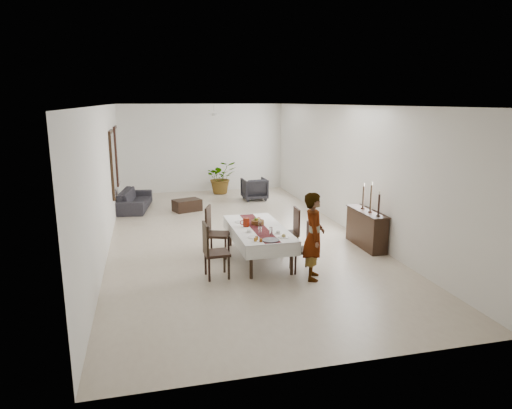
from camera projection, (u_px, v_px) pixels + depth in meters
name	position (u px, v px, depth m)	size (l,w,h in m)	color
floor	(235.00, 235.00, 11.48)	(6.00, 12.00, 0.00)	beige
ceiling	(233.00, 105.00, 10.77)	(6.00, 12.00, 0.02)	white
wall_back	(203.00, 148.00, 16.80)	(6.00, 0.02, 3.20)	white
wall_front	(330.00, 247.00, 5.44)	(6.00, 0.02, 3.20)	white
wall_left	(105.00, 177.00, 10.43)	(0.02, 12.00, 3.20)	white
wall_right	(347.00, 168.00, 11.82)	(0.02, 12.00, 3.20)	white
dining_table_top	(258.00, 229.00, 9.61)	(0.92, 2.20, 0.05)	black
table_leg_fl	(251.00, 263.00, 8.60)	(0.06, 0.06, 0.64)	black
table_leg_fr	(292.00, 259.00, 8.79)	(0.06, 0.06, 0.64)	black
table_leg_bl	(230.00, 232.00, 10.58)	(0.06, 0.06, 0.64)	black
table_leg_br	(264.00, 230.00, 10.77)	(0.06, 0.06, 0.64)	black
tablecloth_top	(258.00, 228.00, 9.60)	(1.08, 2.37, 0.01)	white
tablecloth_drape_left	(233.00, 235.00, 9.51)	(0.01, 2.37, 0.28)	white
tablecloth_drape_right	(282.00, 232.00, 9.76)	(0.01, 2.37, 0.28)	white
tablecloth_drape_near	(274.00, 251.00, 8.52)	(1.08, 0.01, 0.28)	white
tablecloth_drape_far	(246.00, 220.00, 10.75)	(1.08, 0.01, 0.28)	silver
table_runner	(258.00, 227.00, 9.60)	(0.32, 2.29, 0.00)	maroon
red_pitcher	(246.00, 222.00, 9.66)	(0.14, 0.14, 0.18)	maroon
pitcher_handle	(243.00, 222.00, 9.64)	(0.11, 0.11, 0.02)	maroon
wine_glass_near	(271.00, 231.00, 9.05)	(0.06, 0.06, 0.16)	silver
wine_glass_mid	(260.00, 231.00, 9.08)	(0.06, 0.06, 0.16)	white
wine_glass_far	(260.00, 223.00, 9.64)	(0.06, 0.06, 0.16)	white
teacup_right	(278.00, 232.00, 9.14)	(0.08, 0.08, 0.06)	silver
saucer_right	(278.00, 233.00, 9.14)	(0.14, 0.14, 0.01)	white
teacup_left	(249.00, 231.00, 9.23)	(0.08, 0.08, 0.06)	silver
saucer_left	(249.00, 232.00, 9.23)	(0.14, 0.14, 0.01)	white
plate_near_right	(284.00, 237.00, 8.89)	(0.22, 0.22, 0.01)	white
bread_near_right	(284.00, 236.00, 8.88)	(0.08, 0.08, 0.08)	tan
plate_near_left	(253.00, 237.00, 8.88)	(0.22, 0.22, 0.01)	white
plate_far_left	(240.00, 222.00, 10.01)	(0.22, 0.22, 0.01)	silver
serving_tray	(271.00, 240.00, 8.69)	(0.33, 0.33, 0.02)	#45464B
jam_jar_a	(261.00, 240.00, 8.61)	(0.06, 0.06, 0.07)	brown
jam_jar_b	(255.00, 240.00, 8.64)	(0.06, 0.06, 0.07)	#966015
jam_jar_c	(257.00, 238.00, 8.74)	(0.06, 0.06, 0.07)	brown
fruit_basket	(258.00, 222.00, 9.82)	(0.28, 0.28, 0.09)	brown
fruit_red	(259.00, 219.00, 9.83)	(0.08, 0.08, 0.08)	#9F2B0F
fruit_green	(256.00, 219.00, 9.82)	(0.07, 0.07, 0.07)	#457322
fruit_yellow	(258.00, 220.00, 9.76)	(0.08, 0.08, 0.08)	gold
chair_right_near_seat	(301.00, 250.00, 8.98)	(0.41, 0.41, 0.05)	black
chair_right_near_leg_fl	(312.00, 263.00, 8.91)	(0.04, 0.04, 0.40)	black
chair_right_near_leg_fr	(306.00, 258.00, 9.22)	(0.04, 0.04, 0.40)	black
chair_right_near_leg_bl	(295.00, 265.00, 8.83)	(0.04, 0.04, 0.40)	black
chair_right_near_leg_br	(290.00, 259.00, 9.15)	(0.04, 0.04, 0.40)	black
chair_right_near_back	(311.00, 236.00, 8.96)	(0.41, 0.04, 0.52)	black
chair_right_far_seat	(288.00, 234.00, 10.02)	(0.43, 0.43, 0.05)	black
chair_right_far_leg_fl	(298.00, 246.00, 9.94)	(0.04, 0.04, 0.43)	black
chair_right_far_leg_fr	(293.00, 241.00, 10.27)	(0.04, 0.04, 0.43)	black
chair_right_far_leg_bl	(282.00, 247.00, 9.87)	(0.04, 0.04, 0.43)	black
chair_right_far_leg_br	(278.00, 242.00, 10.21)	(0.04, 0.04, 0.43)	black
chair_right_far_back	(297.00, 220.00, 9.99)	(0.43, 0.04, 0.55)	black
chair_left_near_seat	(217.00, 253.00, 8.65)	(0.46, 0.46, 0.05)	black
chair_left_near_leg_fl	(206.00, 263.00, 8.83)	(0.05, 0.05, 0.45)	black
chair_left_near_leg_fr	(209.00, 270.00, 8.48)	(0.05, 0.05, 0.45)	black
chair_left_near_leg_bl	(224.00, 262.00, 8.93)	(0.05, 0.05, 0.45)	black
chair_left_near_leg_br	(229.00, 268.00, 8.59)	(0.05, 0.05, 0.45)	black
chair_left_near_back	(206.00, 238.00, 8.52)	(0.46, 0.04, 0.58)	black
chair_left_far_seat	(218.00, 235.00, 9.81)	(0.47, 0.47, 0.05)	black
chair_left_far_leg_fl	(211.00, 243.00, 10.08)	(0.05, 0.05, 0.46)	black
chair_left_far_leg_fr	(208.00, 248.00, 9.70)	(0.05, 0.05, 0.46)	black
chair_left_far_leg_bl	(228.00, 244.00, 10.04)	(0.05, 0.05, 0.46)	black
chair_left_far_leg_br	(226.00, 249.00, 9.67)	(0.05, 0.05, 0.46)	black
chair_left_far_back	(208.00, 220.00, 9.76)	(0.47, 0.04, 0.60)	black
woman	(314.00, 236.00, 8.50)	(0.61, 0.40, 1.67)	#9CA0A5
sideboard_body	(366.00, 229.00, 10.50)	(0.37, 1.37, 0.82)	black
sideboard_top	(367.00, 211.00, 10.40)	(0.40, 1.42, 0.03)	black
candlestick_near_base	(378.00, 216.00, 9.92)	(0.09, 0.09, 0.03)	black
candlestick_near_shaft	(379.00, 205.00, 9.87)	(0.05, 0.05, 0.46)	black
candlestick_near_candle	(380.00, 193.00, 9.81)	(0.03, 0.03, 0.07)	beige
candlestick_mid_base	(370.00, 212.00, 10.27)	(0.09, 0.09, 0.03)	black
candlestick_mid_shaft	(371.00, 198.00, 10.20)	(0.05, 0.05, 0.59)	black
candlestick_mid_candle	(372.00, 184.00, 10.13)	(0.03, 0.03, 0.07)	beige
candlestick_far_base	(363.00, 208.00, 10.61)	(0.09, 0.09, 0.03)	black
candlestick_far_shaft	(363.00, 197.00, 10.56)	(0.05, 0.05, 0.50)	black
candlestick_far_candle	(364.00, 185.00, 10.49)	(0.03, 0.03, 0.07)	beige
sofa	(135.00, 200.00, 14.19)	(2.04, 0.80, 0.60)	#2C292F
armchair	(254.00, 189.00, 15.53)	(0.79, 0.81, 0.74)	#28262B
coffee_table	(187.00, 205.00, 13.97)	(0.80, 0.53, 0.36)	black
potted_plant	(221.00, 177.00, 16.55)	(1.07, 0.93, 1.19)	#305923
mirror_frame_near	(113.00, 164.00, 12.52)	(0.06, 1.05, 1.85)	black
mirror_glass_near	(114.00, 164.00, 12.53)	(0.01, 0.90, 1.70)	silver
mirror_frame_far	(117.00, 156.00, 14.51)	(0.06, 1.05, 1.85)	black
mirror_glass_far	(118.00, 156.00, 14.52)	(0.01, 0.90, 1.70)	white
fan_rod	(214.00, 108.00, 13.63)	(0.04, 0.04, 0.20)	silver
fan_hub	(214.00, 115.00, 13.67)	(0.16, 0.16, 0.08)	silver
fan_blade_n	(213.00, 114.00, 14.01)	(0.10, 0.55, 0.01)	silver
fan_blade_s	(216.00, 115.00, 13.34)	(0.10, 0.55, 0.01)	white
fan_blade_e	(226.00, 114.00, 13.76)	(0.55, 0.10, 0.01)	white
fan_blade_w	(203.00, 115.00, 13.59)	(0.55, 0.10, 0.01)	white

